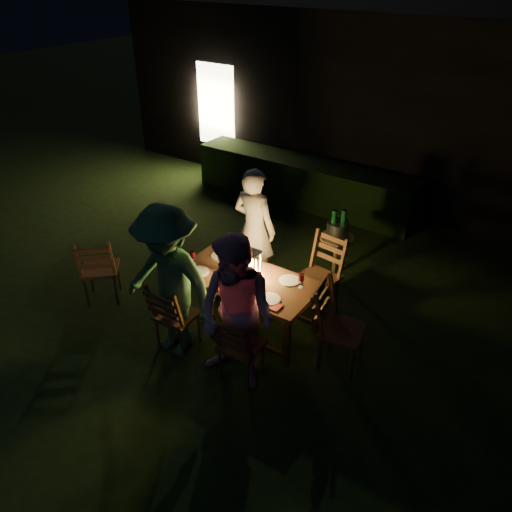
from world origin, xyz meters
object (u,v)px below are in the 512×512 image
Objects in this scene: bottle_bucket_a at (333,226)px; bottle_bucket_b at (343,226)px; chair_near_left at (177,326)px; chair_near_right at (241,356)px; chair_far_left at (252,267)px; person_opp_right at (237,315)px; person_opp_left at (169,283)px; ice_bucket at (338,229)px; chair_spare at (102,279)px; person_house_side at (254,229)px; chair_far_right at (318,288)px; lantern at (253,266)px; bottle_table at (230,261)px; chair_end at (339,341)px; side_table at (337,241)px; dining_table at (247,283)px.

bottle_bucket_b is (0.10, 0.08, 0.00)m from bottle_bucket_a.
chair_near_right is (0.90, 0.01, -0.00)m from chair_near_left.
chair_far_left is 1.92m from person_opp_right.
chair_far_left is at bearing 90.04° from person_opp_left.
chair_far_left is 1.27m from ice_bucket.
chair_spare is 0.60× the size of person_house_side.
chair_spare is 0.58× the size of person_opp_right.
chair_far_right is at bearing 53.63° from chair_near_left.
chair_far_right is at bearing -74.45° from bottle_bucket_a.
bottle_bucket_b is (0.38, 1.59, -0.05)m from lantern.
person_opp_left reaches higher than person_house_side.
chair_spare is 2.10m from person_house_side.
chair_far_left is (-0.91, 1.53, -0.01)m from chair_near_right.
bottle_bucket_b is at bearing 90.22° from person_opp_right.
chair_spare is 1.57m from person_opp_left.
ice_bucket is (0.63, 1.60, -0.09)m from bottle_table.
ice_bucket is at bearing -138.65° from chair_far_left.
chair_end is at bearing -59.96° from bottle_bucket_a.
bottle_bucket_a is (-0.22, 0.78, 0.48)m from chair_far_right.
bottle_bucket_b is (0.89, 0.82, -0.05)m from person_house_side.
person_opp_left is at bearing -109.58° from bottle_bucket_b.
bottle_table is at bearing -170.18° from lantern.
bottle_table is at bearing -110.42° from bottle_bucket_a.
chair_far_left is 1.45× the size of side_table.
side_table is 2.12× the size of ice_bucket.
bottle_table is at bearing 76.29° from person_opp_left.
bottle_bucket_b reaches higher than dining_table.
lantern is (-0.41, 0.82, 0.57)m from chair_near_right.
dining_table is 1.58× the size of chair_end.
person_house_side is at bearing 104.06° from bottle_table.
person_opp_right is 5.81× the size of ice_bucket.
chair_near_right is at bearing -47.30° from bottle_table.
person_opp_right reaches higher than ice_bucket.
chair_near_left is at bearing -108.38° from bottle_bucket_a.
side_table is at bearing 68.49° from bottle_table.
chair_far_right reaches higher than chair_near_left.
chair_far_left is 1.05m from lantern.
chair_near_left is 1.03× the size of chair_far_left.
person_house_side is 2.66× the size of side_table.
person_house_side is (-1.00, 0.04, 0.53)m from chair_far_right.
bottle_bucket_b is (0.05, 0.04, 0.24)m from side_table.
chair_spare is at bearing -160.67° from lantern.
chair_near_left is at bearing -109.18° from ice_bucket.
person_opp_right reaches higher than chair_far_right.
chair_far_right reaches higher than ice_bucket.
chair_near_right is 3.15× the size of ice_bucket.
lantern is at bearing 60.11° from person_opp_left.
chair_near_left is 1.45m from chair_spare.
bottle_table is (1.63, 0.63, 0.53)m from chair_spare.
chair_far_left is 1.71m from person_opp_left.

